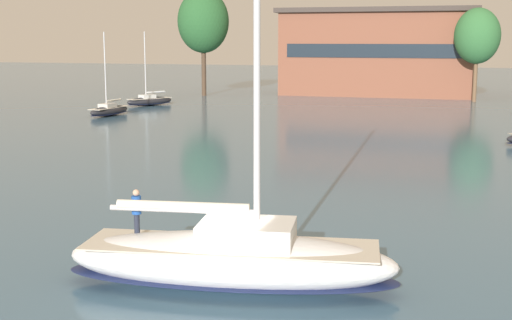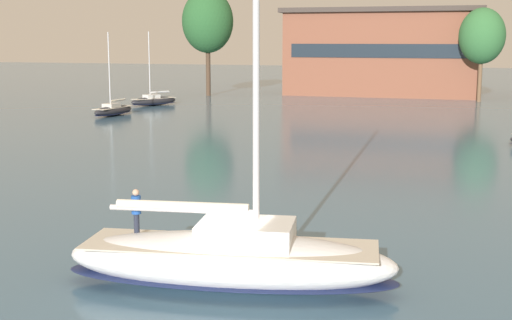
{
  "view_description": "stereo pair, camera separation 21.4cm",
  "coord_description": "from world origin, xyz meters",
  "views": [
    {
      "loc": [
        7.85,
        -22.43,
        8.6
      ],
      "look_at": [
        0.0,
        3.0,
        4.04
      ],
      "focal_mm": 50.0,
      "sensor_mm": 36.0,
      "label": 1
    },
    {
      "loc": [
        8.06,
        -22.36,
        8.6
      ],
      "look_at": [
        0.0,
        3.0,
        4.04
      ],
      "focal_mm": 50.0,
      "sensor_mm": 36.0,
      "label": 2
    }
  ],
  "objects": [
    {
      "name": "sailboat_moored_near_marina",
      "position": [
        -32.51,
        61.51,
        0.64
      ],
      "size": [
        5.07,
        6.91,
        9.45
      ],
      "color": "#232328",
      "rests_on": "ground"
    },
    {
      "name": "tree_shore_right",
      "position": [
        -31.65,
        78.74,
        11.06
      ],
      "size": [
        7.68,
        7.68,
        15.81
      ],
      "color": "#4C3828",
      "rests_on": "ground"
    },
    {
      "name": "ground_plane",
      "position": [
        0.0,
        0.0,
        0.0
      ],
      "size": [
        400.0,
        400.0,
        0.0
      ],
      "primitive_type": "plane",
      "color": "#42667F"
    },
    {
      "name": "sailboat_main",
      "position": [
        0.03,
        0.0,
        1.09
      ],
      "size": [
        12.02,
        4.96,
        16.02
      ],
      "color": "silver",
      "rests_on": "ground"
    },
    {
      "name": "waterfront_building",
      "position": [
        -6.76,
        89.79,
        6.58
      ],
      "size": [
        29.65,
        16.27,
        13.08
      ],
      "color": "brown",
      "rests_on": "ground"
    },
    {
      "name": "sailboat_moored_mid_channel",
      "position": [
        -31.49,
        49.0,
        0.63
      ],
      "size": [
        2.61,
        6.91,
        9.29
      ],
      "color": "#232328",
      "rests_on": "ground"
    },
    {
      "name": "tree_shore_left",
      "position": [
        7.65,
        79.98,
        8.89
      ],
      "size": [
        6.17,
        6.17,
        12.7
      ],
      "color": "brown",
      "rests_on": "ground"
    }
  ]
}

